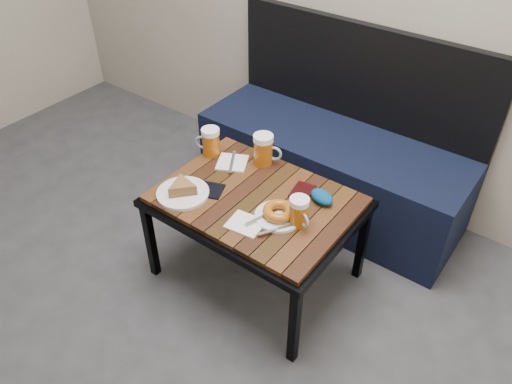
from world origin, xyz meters
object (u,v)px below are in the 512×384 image
Objects in this scene: beer_mug_right at (299,212)px; passport_navy at (206,189)px; bench at (333,162)px; cafe_table at (256,205)px; plate_pie at (183,190)px; knit_pouch at (322,197)px; beer_mug_centre at (264,149)px; passport_burgundy at (303,191)px; plate_bagel at (279,213)px; beer_mug_left at (210,142)px.

beer_mug_right is 0.87× the size of passport_navy.
bench is 0.69m from cafe_table.
plate_pie is 0.58m from knit_pouch.
beer_mug_centre is (-0.12, 0.22, 0.12)m from cafe_table.
knit_pouch reaches higher than passport_burgundy.
plate_bagel is 0.21m from knit_pouch.
beer_mug_centre reaches higher than beer_mug_left.
cafe_table is 0.21m from passport_burgundy.
beer_mug_right is (0.60, -0.17, -0.00)m from beer_mug_left.
beer_mug_right is at bearing 15.58° from plate_pie.
plate_bagel is (0.41, 0.12, -0.00)m from plate_pie.
beer_mug_left is 0.60m from knit_pouch.
plate_bagel is at bearing 16.49° from plate_pie.
passport_burgundy is at bearing -37.06° from beer_mug_centre.
beer_mug_left is 0.92× the size of beer_mug_centre.
beer_mug_right is 0.51m from plate_pie.
beer_mug_centre is at bearing 134.78° from plate_bagel.
passport_burgundy is (-0.01, 0.20, -0.02)m from plate_bagel.
beer_mug_centre is 0.44m from beer_mug_right.
plate_pie is at bearing -130.41° from beer_mug_centre.
knit_pouch is at bearing 32.22° from plate_pie.
beer_mug_centre is at bearing 144.31° from passport_navy.
knit_pouch is (0.09, 0.19, 0.00)m from plate_bagel.
knit_pouch is at bearing 31.00° from cafe_table.
bench is at bearing 52.65° from beer_mug_centre.
bench is at bearing 89.11° from cafe_table.
cafe_table is at bearing -160.68° from beer_mug_right.
beer_mug_centre is 0.66× the size of plate_pie.
passport_burgundy is at bearing 38.79° from plate_pie.
passport_navy is 1.28× the size of knit_pouch.
cafe_table is 0.40m from beer_mug_left.
passport_navy reaches higher than cafe_table.
plate_pie is (-0.14, -0.39, -0.05)m from beer_mug_centre.
plate_pie is 0.42m from plate_bagel.
plate_pie is at bearing 89.74° from beer_mug_left.
beer_mug_left reaches higher than knit_pouch.
beer_mug_centre is 0.39m from plate_bagel.
passport_burgundy is (0.34, 0.24, -0.00)m from passport_navy.
beer_mug_left is at bearing 160.23° from plate_bagel.
beer_mug_centre is 0.28m from passport_burgundy.
beer_mug_right is 0.09m from plate_bagel.
beer_mug_centre is at bearing -106.28° from bench.
beer_mug_left is 0.32m from plate_pie.
beer_mug_centre is 0.60× the size of plate_bagel.
beer_mug_centre is 0.42m from plate_pie.
beer_mug_left is at bearing 108.84° from plate_pie.
beer_mug_left is 0.55m from plate_bagel.
bench reaches higher than beer_mug_left.
plate_pie is 1.56× the size of passport_navy.
bench is 0.71m from beer_mug_left.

